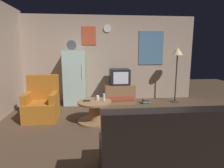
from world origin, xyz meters
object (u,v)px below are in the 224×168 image
at_px(fridge, 75,77).
at_px(tv_stand, 119,94).
at_px(wine_glass, 104,97).
at_px(remote_control, 87,101).
at_px(crt_tv, 120,77).
at_px(armchair, 42,104).
at_px(couch, 172,153).
at_px(standing_lamp, 177,55).
at_px(book_stack, 146,101).
at_px(coffee_table, 95,112).
at_px(mug_ceramic_white, 98,98).

relative_size(fridge, tv_stand, 2.11).
relative_size(wine_glass, remote_control, 1.00).
height_order(fridge, crt_tv, fridge).
distance_m(armchair, couch, 3.03).
bearing_deg(crt_tv, couch, -87.49).
distance_m(fridge, remote_control, 1.56).
relative_size(standing_lamp, wine_glass, 10.60).
bearing_deg(fridge, wine_glass, -63.59).
bearing_deg(couch, book_stack, 79.43).
height_order(crt_tv, standing_lamp, standing_lamp).
height_order(remote_control, book_stack, remote_control).
relative_size(coffee_table, couch, 0.42).
relative_size(coffee_table, wine_glass, 4.80).
relative_size(wine_glass, mug_ceramic_white, 1.67).
bearing_deg(wine_glass, standing_lamp, 31.27).
height_order(crt_tv, remote_control, crt_tv).
bearing_deg(coffee_table, standing_lamp, 29.86).
bearing_deg(fridge, coffee_table, -70.85).
bearing_deg(crt_tv, armchair, -149.48).
relative_size(armchair, couch, 0.56).
xyz_separation_m(fridge, armchair, (-0.63, -1.19, -0.42)).
bearing_deg(tv_stand, fridge, 176.78).
xyz_separation_m(tv_stand, crt_tv, (0.00, -0.00, 0.49)).
height_order(crt_tv, couch, crt_tv).
relative_size(mug_ceramic_white, remote_control, 0.60).
bearing_deg(couch, armchair, 132.36).
bearing_deg(armchair, tv_stand, 30.56).
relative_size(standing_lamp, book_stack, 7.27).
bearing_deg(tv_stand, remote_control, -122.55).
bearing_deg(book_stack, crt_tv, 166.88).
bearing_deg(armchair, couch, -47.64).
relative_size(tv_stand, standing_lamp, 0.53).
xyz_separation_m(crt_tv, coffee_table, (-0.74, -1.44, -0.54)).
distance_m(standing_lamp, couch, 3.76).
distance_m(remote_control, armchair, 1.04).
distance_m(tv_stand, standing_lamp, 1.97).
relative_size(crt_tv, remote_control, 3.60).
distance_m(coffee_table, book_stack, 1.95).
xyz_separation_m(fridge, coffee_table, (0.52, -1.51, -0.53)).
bearing_deg(fridge, armchair, -117.94).
bearing_deg(couch, tv_stand, 92.53).
height_order(tv_stand, remote_control, tv_stand).
height_order(coffee_table, book_stack, coffee_table).
relative_size(wine_glass, book_stack, 0.69).
bearing_deg(remote_control, coffee_table, -11.71).
bearing_deg(tv_stand, crt_tv, -35.04).
height_order(armchair, book_stack, armchair).
relative_size(fridge, armchair, 1.84).
distance_m(coffee_table, couch, 2.11).
xyz_separation_m(coffee_table, wine_glass, (0.20, 0.04, 0.30)).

